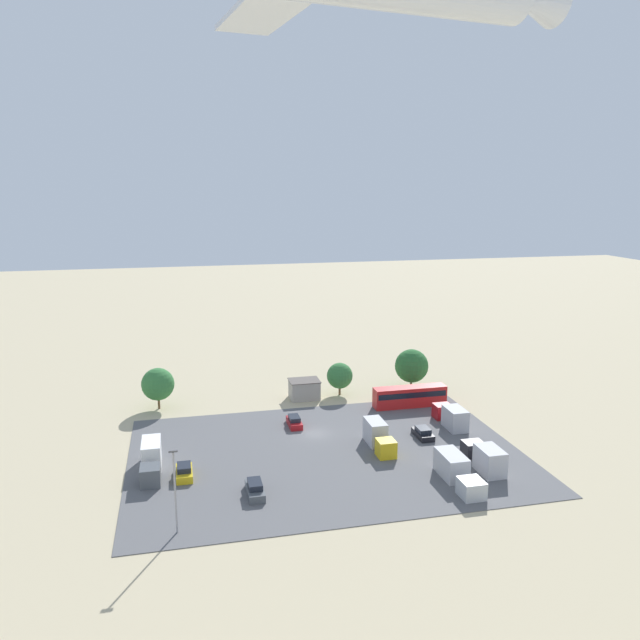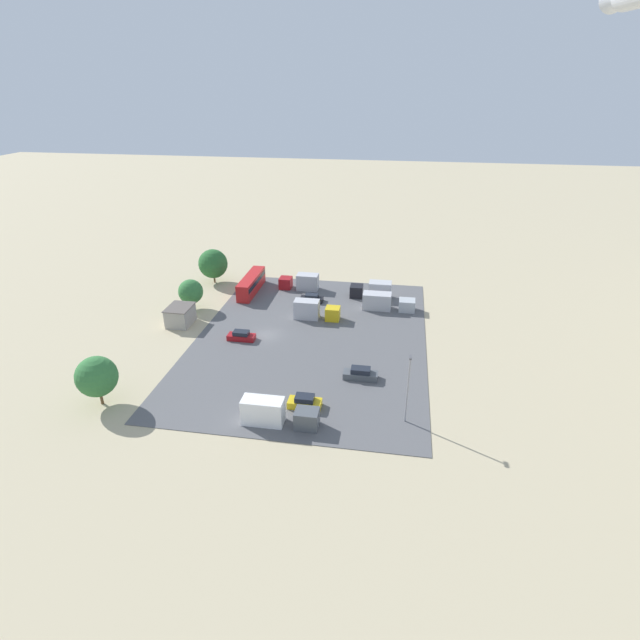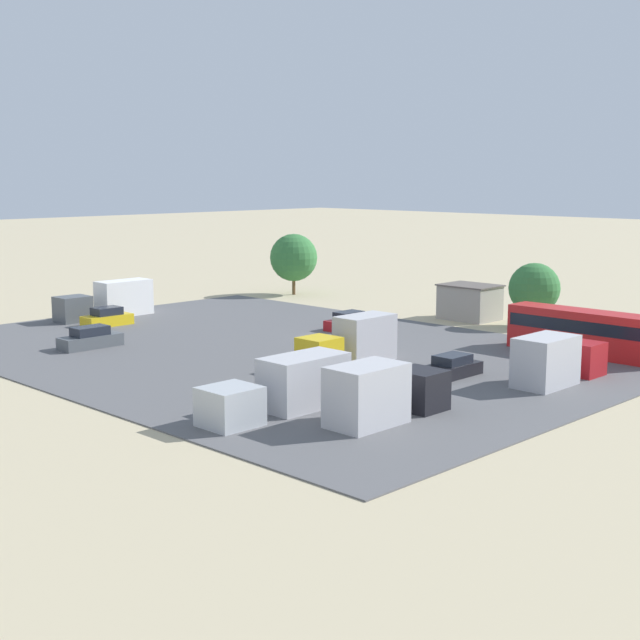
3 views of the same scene
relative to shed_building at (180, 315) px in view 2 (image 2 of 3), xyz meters
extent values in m
plane|color=tan|center=(1.66, 15.32, -1.59)|extent=(400.00, 400.00, 0.00)
cube|color=#565659|center=(1.66, 22.54, -1.55)|extent=(50.74, 36.01, 0.08)
cube|color=#9E998E|center=(0.00, 0.00, -0.07)|extent=(4.75, 3.67, 3.04)
cube|color=#59514C|center=(0.00, 0.00, 1.52)|extent=(4.99, 3.91, 0.12)
cube|color=red|center=(-15.61, 7.70, 0.10)|extent=(11.76, 2.41, 3.22)
cube|color=black|center=(-15.61, 7.70, 0.68)|extent=(11.29, 2.45, 0.90)
cube|color=#4C5156|center=(12.20, 31.38, -1.04)|extent=(1.83, 4.71, 0.94)
cube|color=#1E232D|center=(12.20, 31.38, -0.23)|extent=(1.54, 2.64, 0.69)
cube|color=black|center=(-12.84, 20.05, -1.10)|extent=(1.95, 4.17, 0.81)
cube|color=#1E232D|center=(-12.84, 20.05, -0.40)|extent=(1.64, 2.34, 0.60)
cube|color=maroon|center=(3.94, 11.79, -1.08)|extent=(1.78, 4.33, 0.87)
cube|color=#1E232D|center=(3.94, 11.79, -0.33)|extent=(1.49, 2.42, 0.63)
cube|color=gold|center=(19.98, 25.09, -1.05)|extent=(1.94, 4.20, 0.92)
cube|color=#1E232D|center=(19.98, 25.09, -0.25)|extent=(1.63, 2.35, 0.68)
cube|color=#4C5156|center=(23.89, 26.11, -0.38)|extent=(2.31, 2.80, 2.26)
cube|color=white|center=(23.89, 20.82, 0.10)|extent=(2.31, 4.97, 3.23)
cube|color=black|center=(-16.48, 27.99, -0.39)|extent=(2.59, 2.33, 2.23)
cube|color=#B2B2B7|center=(-16.48, 32.40, 0.08)|extent=(2.59, 4.15, 3.19)
cube|color=#ADB2B7|center=(-11.54, 37.46, -0.48)|extent=(2.60, 2.82, 2.05)
cube|color=#B2B2B7|center=(-11.54, 32.13, -0.04)|extent=(2.60, 5.01, 2.93)
cube|color=maroon|center=(-18.51, 13.82, -0.43)|extent=(2.52, 2.33, 2.17)
cube|color=#B2B2B7|center=(-18.51, 18.22, 0.04)|extent=(2.52, 4.14, 3.09)
cube|color=gold|center=(-5.67, 24.99, -0.38)|extent=(2.31, 2.39, 2.26)
cube|color=#B2B2B7|center=(-5.67, 20.48, 0.11)|extent=(2.31, 4.25, 3.23)
cylinder|color=brown|center=(23.44, -0.41, -0.53)|extent=(0.36, 0.36, 2.12)
sphere|color=#337038|center=(23.44, -0.41, 2.46)|extent=(5.13, 5.13, 5.13)
cylinder|color=brown|center=(-19.30, -1.19, -0.68)|extent=(0.36, 0.36, 1.82)
sphere|color=#28602D|center=(-19.30, -1.19, 2.41)|extent=(5.81, 5.81, 5.81)
cylinder|color=brown|center=(-6.22, -0.55, -0.74)|extent=(0.36, 0.36, 1.69)
sphere|color=#337038|center=(-6.22, -0.55, 1.74)|extent=(4.37, 4.37, 4.37)
cylinder|color=gray|center=(20.92, 37.55, 2.82)|extent=(0.20, 0.20, 8.65)
cube|color=#4C4C51|center=(20.92, 37.55, 7.32)|extent=(0.90, 0.28, 0.20)
camera|label=1|loc=(19.76, 96.68, 32.78)|focal=35.00mm
camera|label=2|loc=(70.73, 35.43, 35.43)|focal=28.00mm
camera|label=3|loc=(-46.26, 65.90, 11.36)|focal=50.00mm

